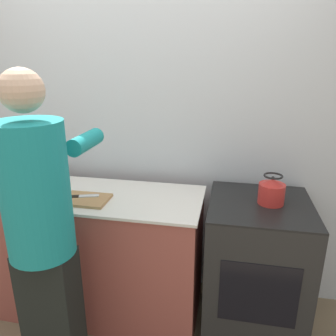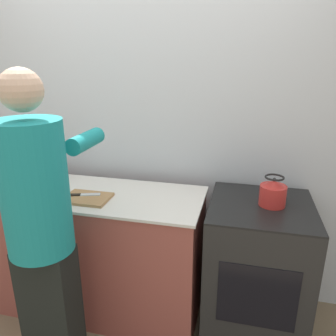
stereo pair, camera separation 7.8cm
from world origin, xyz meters
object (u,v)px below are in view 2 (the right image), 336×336
oven (256,269)px  kettle (273,193)px  bowl_prep (52,176)px  cutting_board (87,198)px  canister_jar (27,178)px  knife (83,195)px  person (41,227)px

oven → kettle: 0.55m
oven → bowl_prep: 1.60m
cutting_board → canister_jar: bearing=169.0°
bowl_prep → canister_jar: canister_jar is taller
oven → canister_jar: canister_jar is taller
knife → bowl_prep: (-0.38, 0.24, 0.01)m
oven → person: person is taller
oven → person: 1.37m
kettle → bowl_prep: bearing=176.3°
person → canister_jar: size_ratio=13.05×
kettle → oven: bearing=-172.7°
oven → canister_jar: bearing=-178.2°
oven → canister_jar: (-1.61, -0.05, 0.52)m
bowl_prep → person: bearing=-61.4°
knife → canister_jar: (-0.47, 0.08, 0.05)m
oven → cutting_board: size_ratio=3.18×
person → cutting_board: bearing=86.2°
knife → bowl_prep: size_ratio=1.06×
oven → person: (-1.13, -0.60, 0.49)m
oven → bowl_prep: bowl_prep is taller
canister_jar → cutting_board: bearing=-11.0°
knife → canister_jar: size_ratio=1.53×
cutting_board → person: bearing=-93.8°
bowl_prep → canister_jar: (-0.09, -0.16, 0.03)m
person → cutting_board: 0.45m
cutting_board → canister_jar: canister_jar is taller
cutting_board → bowl_prep: size_ratio=1.51×
knife → oven: bearing=-10.8°
kettle → bowl_prep: size_ratio=0.97×
person → knife: person is taller
canister_jar → person: bearing=-49.2°
oven → canister_jar: size_ratio=6.95×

